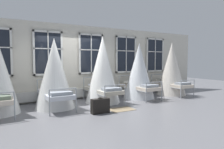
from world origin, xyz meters
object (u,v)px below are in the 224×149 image
(cot_third, at_px, (55,74))
(suitcase_dark, at_px, (100,106))
(cot_fourth, at_px, (103,71))
(cot_fifth, at_px, (139,72))
(cot_sixth, at_px, (172,70))

(cot_third, bearing_deg, suitcase_dark, -144.00)
(cot_third, xyz_separation_m, cot_fourth, (1.79, 0.02, 0.07))
(cot_fourth, bearing_deg, cot_third, 90.72)
(cot_fifth, height_order, cot_sixth, cot_sixth)
(suitcase_dark, bearing_deg, cot_fourth, 59.74)
(cot_fifth, xyz_separation_m, suitcase_dark, (-2.51, -1.41, -0.89))
(cot_third, height_order, cot_fifth, cot_third)
(cot_third, relative_size, cot_sixth, 0.96)
(cot_third, distance_m, suitcase_dark, 1.91)
(cot_fourth, xyz_separation_m, cot_sixth, (3.56, -0.02, -0.03))
(cot_third, bearing_deg, cot_fourth, -90.24)
(cot_sixth, bearing_deg, suitcase_dark, 108.40)
(cot_fourth, distance_m, suitcase_dark, 1.85)
(cot_fourth, height_order, cot_fifth, cot_fourth)
(cot_sixth, distance_m, suitcase_dark, 4.64)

